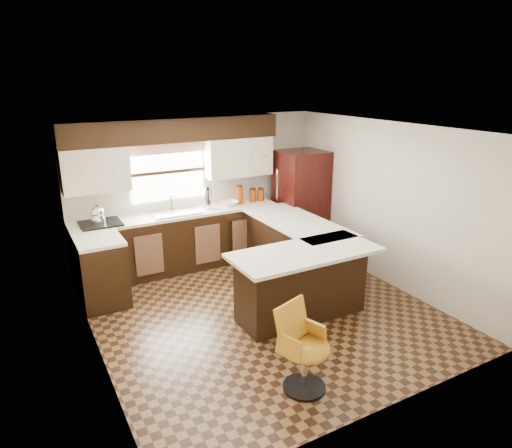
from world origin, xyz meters
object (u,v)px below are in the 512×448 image
refrigerator (301,202)px  bar_chair (306,350)px  peninsula_return (301,284)px  peninsula_long (294,252)px

refrigerator → bar_chair: size_ratio=2.01×
peninsula_return → refrigerator: 2.43m
peninsula_long → refrigerator: refrigerator is taller
peninsula_long → refrigerator: 1.36m
peninsula_return → refrigerator: bearing=56.4°
refrigerator → bar_chair: refrigerator is taller
peninsula_long → peninsula_return: (-0.53, -0.97, 0.00)m
peninsula_return → bar_chair: 1.47m
refrigerator → peninsula_return: bearing=-123.6°
peninsula_return → peninsula_long: bearing=61.7°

